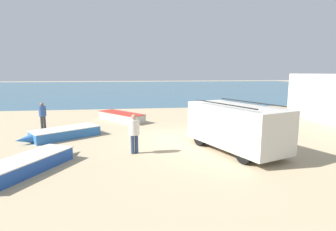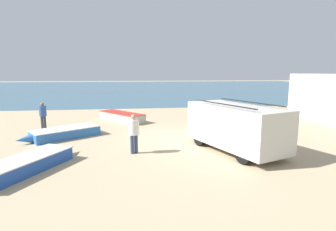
# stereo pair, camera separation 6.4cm
# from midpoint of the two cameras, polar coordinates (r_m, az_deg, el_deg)

# --- Properties ---
(ground_plane) EXTENTS (200.00, 200.00, 0.00)m
(ground_plane) POSITION_cam_midpoint_polar(r_m,az_deg,el_deg) (14.39, 1.48, -4.78)
(ground_plane) COLOR tan
(sea_water) EXTENTS (120.00, 80.00, 0.01)m
(sea_water) POSITION_cam_midpoint_polar(r_m,az_deg,el_deg) (65.90, -6.12, 6.22)
(sea_water) COLOR #33607A
(sea_water) RESTS_ON ground_plane
(parked_van) EXTENTS (3.54, 5.22, 2.21)m
(parked_van) POSITION_cam_midpoint_polar(r_m,az_deg,el_deg) (12.12, 14.26, -2.20)
(parked_van) COLOR beige
(parked_van) RESTS_ON ground_plane
(fishing_rowboat_0) EXTENTS (1.79, 4.41, 0.59)m
(fishing_rowboat_0) POSITION_cam_midpoint_polar(r_m,az_deg,el_deg) (18.15, 12.51, -1.09)
(fishing_rowboat_0) COLOR #2D66AD
(fishing_rowboat_0) RESTS_ON ground_plane
(fishing_rowboat_1) EXTENTS (3.76, 4.42, 0.62)m
(fishing_rowboat_1) POSITION_cam_midpoint_polar(r_m,az_deg,el_deg) (19.65, -10.58, -0.21)
(fishing_rowboat_1) COLOR #ADA89E
(fishing_rowboat_1) RESTS_ON ground_plane
(fishing_rowboat_2) EXTENTS (3.99, 3.05, 0.67)m
(fishing_rowboat_2) POSITION_cam_midpoint_polar(r_m,az_deg,el_deg) (22.55, 18.05, 0.77)
(fishing_rowboat_2) COLOR #234CA3
(fishing_rowboat_2) RESTS_ON ground_plane
(fishing_rowboat_3) EXTENTS (2.87, 4.32, 0.52)m
(fishing_rowboat_3) POSITION_cam_midpoint_polar(r_m,az_deg,el_deg) (10.84, -28.48, -9.27)
(fishing_rowboat_3) COLOR #234CA3
(fishing_rowboat_3) RESTS_ON ground_plane
(fishing_rowboat_4) EXTENTS (3.98, 3.16, 0.53)m
(fishing_rowboat_4) POSITION_cam_midpoint_polar(r_m,az_deg,el_deg) (15.32, -21.91, -3.59)
(fishing_rowboat_4) COLOR #2D66AD
(fishing_rowboat_4) RESTS_ON ground_plane
(fisherman_0) EXTENTS (0.46, 0.46, 1.74)m
(fisherman_0) POSITION_cam_midpoint_polar(r_m,az_deg,el_deg) (11.45, -7.52, -3.20)
(fisherman_0) COLOR navy
(fisherman_0) RESTS_ON ground_plane
(fisherman_1) EXTENTS (0.44, 0.44, 1.66)m
(fisherman_1) POSITION_cam_midpoint_polar(r_m,az_deg,el_deg) (18.23, -25.75, 0.47)
(fisherman_1) COLOR #38383D
(fisherman_1) RESTS_ON ground_plane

